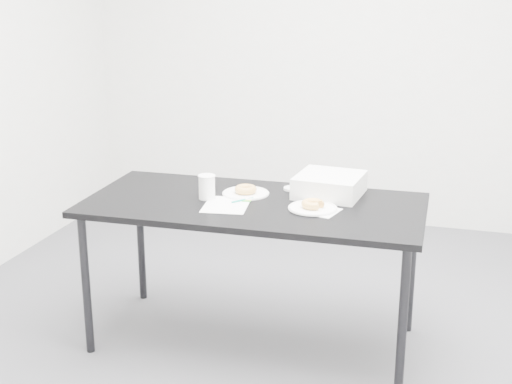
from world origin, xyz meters
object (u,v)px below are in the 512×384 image
(donut_near, at_px, (313,204))
(coffee_cup, at_px, (207,187))
(plate_far, at_px, (246,193))
(bakery_box, at_px, (330,185))
(pen, at_px, (242,200))
(donut_far, at_px, (246,189))
(table, at_px, (254,213))
(scorecard, at_px, (226,205))
(plate_near, at_px, (313,208))

(donut_near, bearing_deg, coffee_cup, 177.83)
(plate_far, xyz_separation_m, bakery_box, (0.42, 0.11, 0.05))
(plate_far, distance_m, coffee_cup, 0.22)
(pen, distance_m, bakery_box, 0.46)
(plate_far, relative_size, donut_far, 2.13)
(table, bearing_deg, scorecard, -145.27)
(donut_near, bearing_deg, donut_far, 158.52)
(plate_near, distance_m, plate_far, 0.41)
(scorecard, xyz_separation_m, bakery_box, (0.45, 0.31, 0.05))
(bakery_box, bearing_deg, coffee_cup, -152.61)
(table, relative_size, plate_far, 7.01)
(table, distance_m, donut_near, 0.32)
(scorecard, bearing_deg, plate_near, -0.71)
(coffee_cup, bearing_deg, donut_far, 38.54)
(plate_far, bearing_deg, coffee_cup, -141.46)
(pen, xyz_separation_m, bakery_box, (0.40, 0.23, 0.05))
(pen, relative_size, bakery_box, 0.39)
(donut_near, relative_size, coffee_cup, 0.90)
(pen, distance_m, plate_far, 0.13)
(scorecard, height_order, plate_near, plate_near)
(scorecard, height_order, plate_far, plate_far)
(table, xyz_separation_m, coffee_cup, (-0.24, -0.01, 0.12))
(plate_near, bearing_deg, bakery_box, 83.03)
(table, relative_size, scorecard, 6.25)
(pen, xyz_separation_m, donut_far, (-0.02, 0.12, 0.02))
(donut_near, bearing_deg, plate_far, 158.52)
(scorecard, height_order, donut_far, donut_far)
(scorecard, bearing_deg, plate_far, 71.85)
(donut_far, bearing_deg, plate_near, -21.48)
(donut_far, relative_size, bakery_box, 0.35)
(coffee_cup, bearing_deg, table, 2.19)
(table, relative_size, plate_near, 7.12)
(table, bearing_deg, coffee_cup, -178.92)
(plate_near, bearing_deg, coffee_cup, 177.83)
(coffee_cup, height_order, bakery_box, coffee_cup)
(coffee_cup, xyz_separation_m, bakery_box, (0.58, 0.24, -0.01))
(scorecard, distance_m, pen, 0.10)
(plate_near, height_order, coffee_cup, coffee_cup)
(donut_far, xyz_separation_m, bakery_box, (0.42, 0.11, 0.03))
(bakery_box, bearing_deg, donut_far, -160.46)
(donut_far, bearing_deg, table, -57.02)
(table, relative_size, donut_near, 15.17)
(scorecard, bearing_deg, pen, 46.30)
(plate_near, bearing_deg, pen, 175.66)
(scorecard, height_order, bakery_box, bakery_box)
(table, bearing_deg, pen, -178.59)
(pen, bearing_deg, scorecard, -176.70)
(bakery_box, bearing_deg, plate_near, -91.84)
(coffee_cup, distance_m, bakery_box, 0.63)
(plate_near, bearing_deg, donut_far, 158.52)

